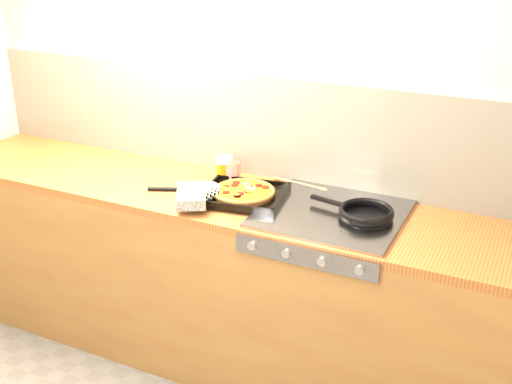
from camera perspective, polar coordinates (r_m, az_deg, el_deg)
The scene contains 9 objects.
room_shell at distance 3.08m, azimuth 0.82°, elevation 5.77°, with size 3.20×3.20×3.20m.
counter_run at distance 3.13m, azimuth -1.50°, elevation -8.01°, with size 3.20×0.62×0.90m.
stovetop at distance 2.76m, azimuth 6.74°, elevation -1.95°, with size 0.60×0.56×0.02m, color gray.
pizza_on_tray at distance 2.86m, azimuth -2.35°, elevation -0.08°, with size 0.49×0.47×0.06m.
frying_pan at distance 2.71m, azimuth 9.67°, elevation -1.87°, with size 0.40×0.27×0.04m.
tomato_can at distance 3.06m, azimuth -2.08°, elevation 1.75°, with size 0.10×0.10×0.11m.
juice_glass at distance 3.07m, azimuth -2.81°, elevation 2.09°, with size 0.09×0.09×0.13m.
wooden_spoon at distance 3.03m, azimuth 4.45°, elevation 0.58°, with size 0.30×0.07×0.02m.
black_spatula at distance 3.00m, azimuth -6.81°, elevation 0.20°, with size 0.28×0.16×0.02m.
Camera 1 is at (1.24, -1.28, 2.06)m, focal length 45.00 mm.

